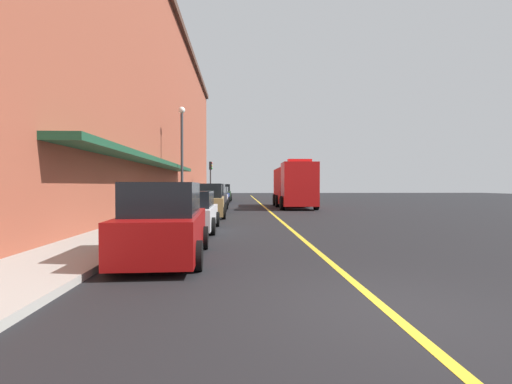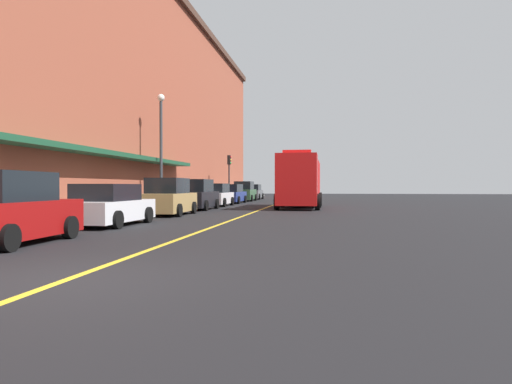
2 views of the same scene
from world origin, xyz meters
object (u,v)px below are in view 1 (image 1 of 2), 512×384
parked_car_1 (190,212)px  fire_truck (294,186)px  parking_meter_0 (164,202)px  traffic_light_near (211,173)px  street_lamp_left (182,147)px  parked_car_4 (217,197)px  parking_meter_2 (175,200)px  parked_car_5 (220,196)px  parked_car_2 (208,202)px  parked_car_3 (213,198)px  parked_car_7 (224,193)px  parking_meter_1 (166,202)px  parked_car_6 (223,193)px  parked_car_0 (165,224)px

parked_car_1 → fire_truck: 16.28m
parking_meter_0 → traffic_light_near: traffic_light_near is taller
parked_car_1 → street_lamp_left: size_ratio=0.64×
parked_car_4 → parking_meter_2: size_ratio=3.19×
fire_truck → parked_car_5: bearing=-139.0°
parked_car_2 → parking_meter_2: 2.41m
parked_car_4 → street_lamp_left: size_ratio=0.61×
parked_car_3 → street_lamp_left: 4.16m
parking_meter_0 → street_lamp_left: street_lamp_left is taller
parked_car_7 → parked_car_4: bearing=179.4°
parked_car_4 → parked_car_7: 17.30m
parked_car_4 → parking_meter_2: parked_car_4 is taller
parked_car_4 → parked_car_5: size_ratio=0.92×
parked_car_2 → parking_meter_0: parked_car_2 is taller
parked_car_3 → traffic_light_near: bearing=5.7°
parking_meter_2 → street_lamp_left: street_lamp_left is taller
parking_meter_1 → street_lamp_left: street_lamp_left is taller
parked_car_6 → fire_truck: 14.51m
parked_car_1 → parked_car_5: bearing=-0.0°
parked_car_7 → traffic_light_near: (-1.26, -6.63, 2.38)m
parked_car_4 → parking_meter_0: bearing=175.2°
parked_car_7 → parking_meter_2: parked_car_7 is taller
parked_car_7 → fire_truck: 20.12m
parking_meter_2 → traffic_light_near: size_ratio=0.31×
parked_car_0 → parked_car_2: (0.04, 11.78, 0.01)m
fire_truck → street_lamp_left: street_lamp_left is taller
parked_car_0 → parked_car_5: bearing=-2.0°
parked_car_3 → parked_car_6: parked_car_6 is taller
parked_car_6 → parked_car_7: 5.98m
parking_meter_1 → parking_meter_2: 2.34m
parked_car_3 → parking_meter_1: size_ratio=3.16×
parked_car_0 → parked_car_3: bearing=-2.2°
parked_car_7 → traffic_light_near: 7.16m
traffic_light_near → street_lamp_left: bearing=-92.3°
parked_car_3 → fire_truck: bearing=-60.1°
parked_car_1 → traffic_light_near: traffic_light_near is taller
parked_car_2 → traffic_light_near: size_ratio=1.03×
parked_car_2 → street_lamp_left: size_ratio=0.64×
parked_car_6 → parking_meter_0: size_ratio=3.28×
parked_car_3 → parked_car_4: 5.24m
parked_car_3 → parking_meter_0: parked_car_3 is taller
parked_car_5 → parked_car_6: 5.77m
parked_car_6 → parking_meter_2: size_ratio=3.28×
parked_car_0 → parked_car_3: 17.15m
traffic_light_near → parked_car_1: bearing=-87.4°
parked_car_3 → parked_car_0: bearing=-179.3°
parking_meter_0 → parking_meter_1: (0.00, 0.32, 0.00)m
parking_meter_0 → street_lamp_left: (-0.60, 9.09, 3.34)m
street_lamp_left → traffic_light_near: bearing=87.7°
parked_car_4 → parked_car_5: bearing=0.8°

